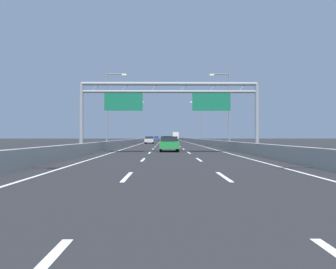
# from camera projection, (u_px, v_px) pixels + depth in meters

# --- Properties ---
(ground_plane) EXTENTS (260.00, 260.00, 0.00)m
(ground_plane) POSITION_uv_depth(u_px,v_px,m) (166.00, 141.00, 99.83)
(ground_plane) COLOR #262628
(lane_dash_left_1) EXTENTS (0.16, 3.00, 0.01)m
(lane_dash_left_1) POSITION_uv_depth(u_px,v_px,m) (127.00, 177.00, 12.31)
(lane_dash_left_1) COLOR white
(lane_dash_left_1) RESTS_ON ground_plane
(lane_dash_left_2) EXTENTS (0.16, 3.00, 0.01)m
(lane_dash_left_2) POSITION_uv_depth(u_px,v_px,m) (143.00, 160.00, 21.31)
(lane_dash_left_2) COLOR white
(lane_dash_left_2) RESTS_ON ground_plane
(lane_dash_left_3) EXTENTS (0.16, 3.00, 0.01)m
(lane_dash_left_3) POSITION_uv_depth(u_px,v_px,m) (150.00, 153.00, 30.31)
(lane_dash_left_3) COLOR white
(lane_dash_left_3) RESTS_ON ground_plane
(lane_dash_left_4) EXTENTS (0.16, 3.00, 0.01)m
(lane_dash_left_4) POSITION_uv_depth(u_px,v_px,m) (153.00, 149.00, 39.31)
(lane_dash_left_4) COLOR white
(lane_dash_left_4) RESTS_ON ground_plane
(lane_dash_left_5) EXTENTS (0.16, 3.00, 0.01)m
(lane_dash_left_5) POSITION_uv_depth(u_px,v_px,m) (155.00, 147.00, 48.31)
(lane_dash_left_5) COLOR white
(lane_dash_left_5) RESTS_ON ground_plane
(lane_dash_left_6) EXTENTS (0.16, 3.00, 0.01)m
(lane_dash_left_6) POSITION_uv_depth(u_px,v_px,m) (157.00, 145.00, 57.31)
(lane_dash_left_6) COLOR white
(lane_dash_left_6) RESTS_ON ground_plane
(lane_dash_left_7) EXTENTS (0.16, 3.00, 0.01)m
(lane_dash_left_7) POSITION_uv_depth(u_px,v_px,m) (158.00, 144.00, 66.31)
(lane_dash_left_7) COLOR white
(lane_dash_left_7) RESTS_ON ground_plane
(lane_dash_left_8) EXTENTS (0.16, 3.00, 0.01)m
(lane_dash_left_8) POSITION_uv_depth(u_px,v_px,m) (159.00, 143.00, 75.31)
(lane_dash_left_8) COLOR white
(lane_dash_left_8) RESTS_ON ground_plane
(lane_dash_left_9) EXTENTS (0.16, 3.00, 0.01)m
(lane_dash_left_9) POSITION_uv_depth(u_px,v_px,m) (159.00, 142.00, 84.31)
(lane_dash_left_9) COLOR white
(lane_dash_left_9) RESTS_ON ground_plane
(lane_dash_left_10) EXTENTS (0.16, 3.00, 0.01)m
(lane_dash_left_10) POSITION_uv_depth(u_px,v_px,m) (160.00, 142.00, 93.31)
(lane_dash_left_10) COLOR white
(lane_dash_left_10) RESTS_ON ground_plane
(lane_dash_left_11) EXTENTS (0.16, 3.00, 0.01)m
(lane_dash_left_11) POSITION_uv_depth(u_px,v_px,m) (160.00, 141.00, 102.31)
(lane_dash_left_11) COLOR white
(lane_dash_left_11) RESTS_ON ground_plane
(lane_dash_left_12) EXTENTS (0.16, 3.00, 0.01)m
(lane_dash_left_12) POSITION_uv_depth(u_px,v_px,m) (161.00, 141.00, 111.31)
(lane_dash_left_12) COLOR white
(lane_dash_left_12) RESTS_ON ground_plane
(lane_dash_left_13) EXTENTS (0.16, 3.00, 0.01)m
(lane_dash_left_13) POSITION_uv_depth(u_px,v_px,m) (161.00, 140.00, 120.31)
(lane_dash_left_13) COLOR white
(lane_dash_left_13) RESTS_ON ground_plane
(lane_dash_left_14) EXTENTS (0.16, 3.00, 0.01)m
(lane_dash_left_14) POSITION_uv_depth(u_px,v_px,m) (161.00, 140.00, 129.31)
(lane_dash_left_14) COLOR white
(lane_dash_left_14) RESTS_ON ground_plane
(lane_dash_left_15) EXTENTS (0.16, 3.00, 0.01)m
(lane_dash_left_15) POSITION_uv_depth(u_px,v_px,m) (162.00, 140.00, 138.31)
(lane_dash_left_15) COLOR white
(lane_dash_left_15) RESTS_ON ground_plane
(lane_dash_left_16) EXTENTS (0.16, 3.00, 0.01)m
(lane_dash_left_16) POSITION_uv_depth(u_px,v_px,m) (162.00, 140.00, 147.31)
(lane_dash_left_16) COLOR white
(lane_dash_left_16) RESTS_ON ground_plane
(lane_dash_left_17) EXTENTS (0.16, 3.00, 0.01)m
(lane_dash_left_17) POSITION_uv_depth(u_px,v_px,m) (162.00, 140.00, 156.31)
(lane_dash_left_17) COLOR white
(lane_dash_left_17) RESTS_ON ground_plane
(lane_dash_right_1) EXTENTS (0.16, 3.00, 0.01)m
(lane_dash_right_1) POSITION_uv_depth(u_px,v_px,m) (224.00, 177.00, 12.35)
(lane_dash_right_1) COLOR white
(lane_dash_right_1) RESTS_ON ground_plane
(lane_dash_right_2) EXTENTS (0.16, 3.00, 0.01)m
(lane_dash_right_2) POSITION_uv_depth(u_px,v_px,m) (199.00, 160.00, 21.35)
(lane_dash_right_2) COLOR white
(lane_dash_right_2) RESTS_ON ground_plane
(lane_dash_right_3) EXTENTS (0.16, 3.00, 0.01)m
(lane_dash_right_3) POSITION_uv_depth(u_px,v_px,m) (189.00, 153.00, 30.35)
(lane_dash_right_3) COLOR white
(lane_dash_right_3) RESTS_ON ground_plane
(lane_dash_right_4) EXTENTS (0.16, 3.00, 0.01)m
(lane_dash_right_4) POSITION_uv_depth(u_px,v_px,m) (183.00, 149.00, 39.35)
(lane_dash_right_4) COLOR white
(lane_dash_right_4) RESTS_ON ground_plane
(lane_dash_right_5) EXTENTS (0.16, 3.00, 0.01)m
(lane_dash_right_5) POSITION_uv_depth(u_px,v_px,m) (180.00, 147.00, 48.35)
(lane_dash_right_5) COLOR white
(lane_dash_right_5) RESTS_ON ground_plane
(lane_dash_right_6) EXTENTS (0.16, 3.00, 0.01)m
(lane_dash_right_6) POSITION_uv_depth(u_px,v_px,m) (178.00, 145.00, 57.35)
(lane_dash_right_6) COLOR white
(lane_dash_right_6) RESTS_ON ground_plane
(lane_dash_right_7) EXTENTS (0.16, 3.00, 0.01)m
(lane_dash_right_7) POSITION_uv_depth(u_px,v_px,m) (176.00, 144.00, 66.34)
(lane_dash_right_7) COLOR white
(lane_dash_right_7) RESTS_ON ground_plane
(lane_dash_right_8) EXTENTS (0.16, 3.00, 0.01)m
(lane_dash_right_8) POSITION_uv_depth(u_px,v_px,m) (175.00, 143.00, 75.34)
(lane_dash_right_8) COLOR white
(lane_dash_right_8) RESTS_ON ground_plane
(lane_dash_right_9) EXTENTS (0.16, 3.00, 0.01)m
(lane_dash_right_9) POSITION_uv_depth(u_px,v_px,m) (174.00, 142.00, 84.34)
(lane_dash_right_9) COLOR white
(lane_dash_right_9) RESTS_ON ground_plane
(lane_dash_right_10) EXTENTS (0.16, 3.00, 0.01)m
(lane_dash_right_10) POSITION_uv_depth(u_px,v_px,m) (173.00, 142.00, 93.34)
(lane_dash_right_10) COLOR white
(lane_dash_right_10) RESTS_ON ground_plane
(lane_dash_right_11) EXTENTS (0.16, 3.00, 0.01)m
(lane_dash_right_11) POSITION_uv_depth(u_px,v_px,m) (172.00, 141.00, 102.34)
(lane_dash_right_11) COLOR white
(lane_dash_right_11) RESTS_ON ground_plane
(lane_dash_right_12) EXTENTS (0.16, 3.00, 0.01)m
(lane_dash_right_12) POSITION_uv_depth(u_px,v_px,m) (171.00, 141.00, 111.34)
(lane_dash_right_12) COLOR white
(lane_dash_right_12) RESTS_ON ground_plane
(lane_dash_right_13) EXTENTS (0.16, 3.00, 0.01)m
(lane_dash_right_13) POSITION_uv_depth(u_px,v_px,m) (171.00, 140.00, 120.34)
(lane_dash_right_13) COLOR white
(lane_dash_right_13) RESTS_ON ground_plane
(lane_dash_right_14) EXTENTS (0.16, 3.00, 0.01)m
(lane_dash_right_14) POSITION_uv_depth(u_px,v_px,m) (171.00, 140.00, 129.34)
(lane_dash_right_14) COLOR white
(lane_dash_right_14) RESTS_ON ground_plane
(lane_dash_right_15) EXTENTS (0.16, 3.00, 0.01)m
(lane_dash_right_15) POSITION_uv_depth(u_px,v_px,m) (170.00, 140.00, 138.34)
(lane_dash_right_15) COLOR white
(lane_dash_right_15) RESTS_ON ground_plane
(lane_dash_right_16) EXTENTS (0.16, 3.00, 0.01)m
(lane_dash_right_16) POSITION_uv_depth(u_px,v_px,m) (170.00, 140.00, 147.34)
(lane_dash_right_16) COLOR white
(lane_dash_right_16) RESTS_ON ground_plane
(lane_dash_right_17) EXTENTS (0.16, 3.00, 0.01)m
(lane_dash_right_17) POSITION_uv_depth(u_px,v_px,m) (170.00, 140.00, 156.34)
(lane_dash_right_17) COLOR white
(lane_dash_right_17) RESTS_ON ground_plane
(edge_line_left) EXTENTS (0.16, 176.00, 0.01)m
(edge_line_left) POSITION_uv_depth(u_px,v_px,m) (147.00, 142.00, 87.78)
(edge_line_left) COLOR white
(edge_line_left) RESTS_ON ground_plane
(edge_line_right) EXTENTS (0.16, 176.00, 0.01)m
(edge_line_right) POSITION_uv_depth(u_px,v_px,m) (186.00, 142.00, 87.87)
(edge_line_right) COLOR white
(edge_line_right) RESTS_ON ground_plane
(barrier_left) EXTENTS (0.45, 220.00, 0.95)m
(barrier_left) POSITION_uv_depth(u_px,v_px,m) (145.00, 139.00, 109.77)
(barrier_left) COLOR #9E9E99
(barrier_left) RESTS_ON ground_plane
(barrier_right) EXTENTS (0.45, 220.00, 0.95)m
(barrier_right) POSITION_uv_depth(u_px,v_px,m) (187.00, 139.00, 109.89)
(barrier_right) COLOR #9E9E99
(barrier_right) RESTS_ON ground_plane
(sign_gantry) EXTENTS (16.03, 0.36, 6.36)m
(sign_gantry) POSITION_uv_depth(u_px,v_px,m) (169.00, 99.00, 29.58)
(sign_gantry) COLOR gray
(sign_gantry) RESTS_ON ground_plane
(streetlamp_left_mid) EXTENTS (2.58, 0.28, 9.50)m
(streetlamp_left_mid) POSITION_uv_depth(u_px,v_px,m) (109.00, 105.00, 41.67)
(streetlamp_left_mid) COLOR slate
(streetlamp_left_mid) RESTS_ON ground_plane
(streetlamp_right_mid) EXTENTS (2.58, 0.28, 9.50)m
(streetlamp_right_mid) POSITION_uv_depth(u_px,v_px,m) (227.00, 105.00, 41.81)
(streetlamp_right_mid) COLOR slate
(streetlamp_right_mid) RESTS_ON ground_plane
(streetlamp_left_far) EXTENTS (2.58, 0.28, 9.50)m
(streetlamp_left_far) POSITION_uv_depth(u_px,v_px,m) (134.00, 119.00, 74.87)
(streetlamp_left_far) COLOR slate
(streetlamp_left_far) RESTS_ON ground_plane
(streetlamp_right_far) EXTENTS (2.58, 0.28, 9.50)m
(streetlamp_right_far) POSITION_uv_depth(u_px,v_px,m) (200.00, 119.00, 75.01)
(streetlamp_right_far) COLOR slate
(streetlamp_right_far) RESTS_ON ground_plane
(red_car) EXTENTS (1.86, 4.44, 1.54)m
(red_car) POSITION_uv_depth(u_px,v_px,m) (166.00, 138.00, 114.23)
(red_car) COLOR red
(red_car) RESTS_ON ground_plane
(blue_car) EXTENTS (1.81, 4.21, 1.49)m
(blue_car) POSITION_uv_depth(u_px,v_px,m) (157.00, 138.00, 130.30)
(blue_car) COLOR #2347AD
(blue_car) RESTS_ON ground_plane
(green_car) EXTENTS (1.86, 4.27, 1.50)m
(green_car) POSITION_uv_depth(u_px,v_px,m) (169.00, 144.00, 33.20)
(green_car) COLOR #1E7A38
(green_car) RESTS_ON ground_plane
(silver_car) EXTENTS (1.84, 4.46, 1.50)m
(silver_car) POSITION_uv_depth(u_px,v_px,m) (149.00, 140.00, 68.89)
(silver_car) COLOR #A8ADB2
(silver_car) RESTS_ON ground_plane
(black_car) EXTENTS (1.73, 4.22, 1.56)m
(black_car) POSITION_uv_depth(u_px,v_px,m) (167.00, 140.00, 67.13)
(black_car) COLOR black
(black_car) RESTS_ON ground_plane
(orange_car) EXTENTS (1.89, 4.20, 1.45)m
(orange_car) POSITION_uv_depth(u_px,v_px,m) (168.00, 141.00, 53.51)
(orange_car) COLOR orange
(orange_car) RESTS_ON ground_plane
(box_truck) EXTENTS (2.30, 8.06, 3.18)m
(box_truck) POSITION_uv_depth(u_px,v_px,m) (175.00, 136.00, 132.49)
(box_truck) COLOR #194799
(box_truck) RESTS_ON ground_plane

